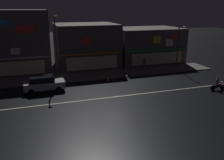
{
  "coord_description": "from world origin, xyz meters",
  "views": [
    {
      "loc": [
        -7.82,
        -22.26,
        8.86
      ],
      "look_at": [
        -0.03,
        1.52,
        1.36
      ],
      "focal_mm": 39.27,
      "sensor_mm": 36.0,
      "label": 1
    }
  ],
  "objects_px": {
    "streetlamp_west": "(56,43)",
    "traffic_cone": "(108,78)",
    "motorcycle_lead": "(218,84)",
    "streetlamp_mid": "(179,43)",
    "pedestrian_on_sidewalk": "(144,64)",
    "parked_car_near_kerb": "(44,83)"
  },
  "relations": [
    {
      "from": "streetlamp_mid",
      "to": "pedestrian_on_sidewalk",
      "type": "height_order",
      "value": "streetlamp_mid"
    },
    {
      "from": "motorcycle_lead",
      "to": "pedestrian_on_sidewalk",
      "type": "bearing_deg",
      "value": -76.3
    },
    {
      "from": "streetlamp_west",
      "to": "traffic_cone",
      "type": "xyz_separation_m",
      "value": [
        5.92,
        -1.77,
        -4.45
      ]
    },
    {
      "from": "streetlamp_west",
      "to": "pedestrian_on_sidewalk",
      "type": "xyz_separation_m",
      "value": [
        12.49,
        1.66,
        -3.78
      ]
    },
    {
      "from": "streetlamp_west",
      "to": "traffic_cone",
      "type": "distance_m",
      "value": 7.61
    },
    {
      "from": "streetlamp_west",
      "to": "motorcycle_lead",
      "type": "bearing_deg",
      "value": -28.99
    },
    {
      "from": "pedestrian_on_sidewalk",
      "to": "motorcycle_lead",
      "type": "relative_size",
      "value": 0.92
    },
    {
      "from": "streetlamp_west",
      "to": "motorcycle_lead",
      "type": "xyz_separation_m",
      "value": [
        16.36,
        -9.06,
        -4.09
      ]
    },
    {
      "from": "motorcycle_lead",
      "to": "traffic_cone",
      "type": "relative_size",
      "value": 3.45
    },
    {
      "from": "streetlamp_mid",
      "to": "parked_car_near_kerb",
      "type": "height_order",
      "value": "streetlamp_mid"
    },
    {
      "from": "streetlamp_mid",
      "to": "streetlamp_west",
      "type": "bearing_deg",
      "value": -178.01
    },
    {
      "from": "streetlamp_mid",
      "to": "traffic_cone",
      "type": "bearing_deg",
      "value": -168.31
    },
    {
      "from": "pedestrian_on_sidewalk",
      "to": "traffic_cone",
      "type": "relative_size",
      "value": 3.18
    },
    {
      "from": "parked_car_near_kerb",
      "to": "motorcycle_lead",
      "type": "relative_size",
      "value": 2.26
    },
    {
      "from": "motorcycle_lead",
      "to": "streetlamp_mid",
      "type": "bearing_deg",
      "value": -102.19
    },
    {
      "from": "parked_car_near_kerb",
      "to": "traffic_cone",
      "type": "height_order",
      "value": "parked_car_near_kerb"
    },
    {
      "from": "parked_car_near_kerb",
      "to": "pedestrian_on_sidewalk",
      "type": "bearing_deg",
      "value": 19.45
    },
    {
      "from": "streetlamp_west",
      "to": "streetlamp_mid",
      "type": "bearing_deg",
      "value": 1.99
    },
    {
      "from": "streetlamp_west",
      "to": "motorcycle_lead",
      "type": "height_order",
      "value": "streetlamp_west"
    },
    {
      "from": "pedestrian_on_sidewalk",
      "to": "parked_car_near_kerb",
      "type": "xyz_separation_m",
      "value": [
        -14.39,
        -5.08,
        -0.08
      ]
    },
    {
      "from": "streetlamp_mid",
      "to": "traffic_cone",
      "type": "distance_m",
      "value": 12.24
    },
    {
      "from": "motorcycle_lead",
      "to": "parked_car_near_kerb",
      "type": "bearing_deg",
      "value": -23.3
    }
  ]
}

